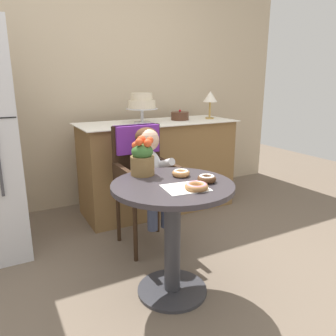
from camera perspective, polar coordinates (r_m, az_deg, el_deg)
The scene contains 14 objects.
ground_plane at distance 2.25m, azimuth 0.73°, elevation -20.40°, with size 8.00×8.00×0.00m, color #6B5B4C.
back_wall at distance 3.56m, azimuth -14.27°, elevation 15.38°, with size 4.80×0.10×2.70m, color #C1AD8E.
cafe_table at distance 2.00m, azimuth 0.78°, elevation -8.44°, with size 0.72×0.72×0.72m.
wicker_chair at distance 2.62m, azimuth -4.59°, elevation 0.34°, with size 0.42×0.45×0.95m.
seated_child at distance 2.47m, azimuth -3.16°, elevation 0.38°, with size 0.27×0.32×0.73m.
paper_napkin at distance 1.84m, azimuth 3.04°, elevation -3.44°, with size 0.24×0.20×0.00m, color white.
donut_front at distance 1.95m, azimuth 6.69°, elevation -1.77°, with size 0.11×0.11×0.04m.
donut_mid at distance 2.06m, azimuth 2.26°, elevation -0.84°, with size 0.11×0.11×0.04m.
donut_side at distance 1.81m, azimuth 4.93°, elevation -3.13°, with size 0.13×0.13×0.04m.
flower_vase at distance 2.07m, azimuth -4.44°, elevation 1.77°, with size 0.15×0.15×0.24m.
display_counter at distance 3.35m, azimuth -1.75°, elevation 0.37°, with size 1.56×0.62×0.90m.
tiered_cake_stand at distance 3.18m, azimuth -4.53°, elevation 11.09°, with size 0.30×0.30×0.28m.
round_layer_cake at distance 3.40m, azimuth 2.06°, elevation 8.95°, with size 0.18×0.18×0.11m.
table_lamp at distance 3.52m, azimuth 7.28°, elevation 11.91°, with size 0.15×0.15×0.28m.
Camera 1 is at (-0.89, -1.60, 1.31)m, focal length 35.37 mm.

